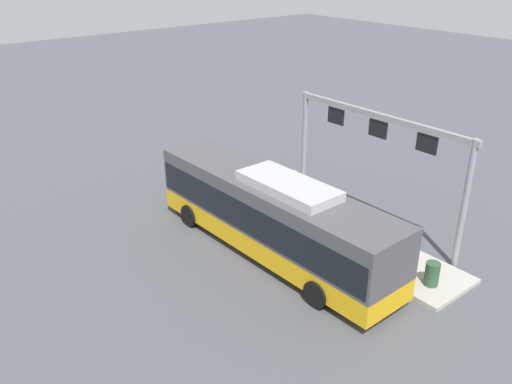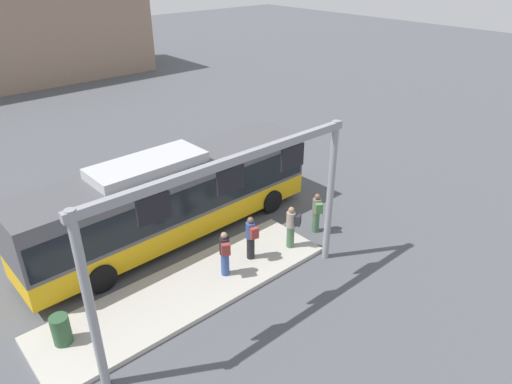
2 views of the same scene
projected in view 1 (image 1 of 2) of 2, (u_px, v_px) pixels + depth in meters
The scene contains 9 objects.
ground_plane at pixel (271, 252), 21.77m from camera, with size 120.00×120.00×0.00m, color #4C4F54.
platform_curb at pixel (353, 241), 22.48m from camera, with size 10.00×2.80×0.16m, color #B2ADA3.
bus_main at pixel (272, 213), 21.01m from camera, with size 11.80×2.89×3.46m.
person_boarding at pixel (268, 179), 26.41m from camera, with size 0.53×0.61×1.67m.
person_waiting_near at pixel (295, 185), 25.33m from camera, with size 0.54×0.61×1.67m.
person_waiting_mid at pixel (312, 198), 23.97m from camera, with size 0.41×0.57×1.67m.
person_waiting_far at pixel (335, 207), 23.16m from camera, with size 0.51×0.60×1.67m.
platform_sign_gantry at pixel (376, 146), 22.30m from camera, with size 8.92×0.24×5.20m.
trash_bin at pixel (432, 274), 19.25m from camera, with size 0.52×0.52×0.90m, color #2D5133.
Camera 1 is at (-14.16, 12.30, 11.33)m, focal length 37.64 mm.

